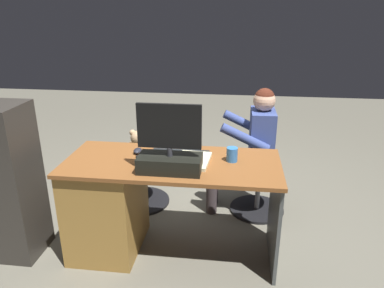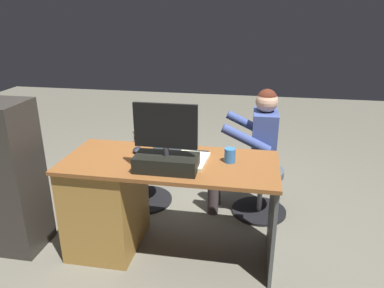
# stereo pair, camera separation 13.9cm
# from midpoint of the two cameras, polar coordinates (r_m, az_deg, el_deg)

# --- Properties ---
(ground_plane) EXTENTS (10.00, 10.00, 0.00)m
(ground_plane) POSITION_cam_midpoint_polar(r_m,az_deg,el_deg) (3.21, -0.45, -12.51)
(ground_plane) COLOR #646154
(desk) EXTENTS (1.51, 0.65, 0.75)m
(desk) POSITION_cam_midpoint_polar(r_m,az_deg,el_deg) (2.81, -9.90, -8.56)
(desk) COLOR brown
(desk) RESTS_ON ground_plane
(monitor) EXTENTS (0.41, 0.21, 0.45)m
(monitor) POSITION_cam_midpoint_polar(r_m,az_deg,el_deg) (2.36, -2.39, -1.46)
(monitor) COLOR black
(monitor) RESTS_ON desk
(keyboard) EXTENTS (0.42, 0.14, 0.02)m
(keyboard) POSITION_cam_midpoint_polar(r_m,az_deg,el_deg) (2.65, -0.57, -1.53)
(keyboard) COLOR black
(keyboard) RESTS_ON desk
(computer_mouse) EXTENTS (0.06, 0.10, 0.04)m
(computer_mouse) POSITION_cam_midpoint_polar(r_m,az_deg,el_deg) (2.72, -7.14, -0.90)
(computer_mouse) COLOR #21222B
(computer_mouse) RESTS_ON desk
(cup) EXTENTS (0.08, 0.08, 0.10)m
(cup) POSITION_cam_midpoint_polar(r_m,az_deg,el_deg) (2.54, 7.52, -1.78)
(cup) COLOR #3372BF
(cup) RESTS_ON desk
(tv_remote) EXTENTS (0.11, 0.15, 0.02)m
(tv_remote) POSITION_cam_midpoint_polar(r_m,az_deg,el_deg) (2.58, -6.70, -2.35)
(tv_remote) COLOR black
(tv_remote) RESTS_ON desk
(notebook_binder) EXTENTS (0.24, 0.32, 0.02)m
(notebook_binder) POSITION_cam_midpoint_polar(r_m,az_deg,el_deg) (2.53, 1.39, -2.60)
(notebook_binder) COLOR beige
(notebook_binder) RESTS_ON desk
(office_chair_teddy) EXTENTS (0.54, 0.54, 0.43)m
(office_chair_teddy) POSITION_cam_midpoint_polar(r_m,az_deg,el_deg) (3.48, -6.55, -5.46)
(office_chair_teddy) COLOR black
(office_chair_teddy) RESTS_ON ground_plane
(teddy_bear) EXTENTS (0.21, 0.21, 0.30)m
(teddy_bear) POSITION_cam_midpoint_polar(r_m,az_deg,el_deg) (3.35, -6.73, -0.30)
(teddy_bear) COLOR tan
(teddy_bear) RESTS_ON office_chair_teddy
(visitor_chair) EXTENTS (0.49, 0.49, 0.43)m
(visitor_chair) POSITION_cam_midpoint_polar(r_m,az_deg,el_deg) (3.34, 11.85, -6.81)
(visitor_chair) COLOR black
(visitor_chair) RESTS_ON ground_plane
(person) EXTENTS (0.56, 0.48, 1.14)m
(person) POSITION_cam_midpoint_polar(r_m,az_deg,el_deg) (3.17, 10.71, -0.02)
(person) COLOR #394987
(person) RESTS_ON ground_plane
(equipment_rack) EXTENTS (0.44, 0.36, 1.15)m
(equipment_rack) POSITION_cam_midpoint_polar(r_m,az_deg,el_deg) (2.98, -25.86, -4.84)
(equipment_rack) COLOR #322E29
(equipment_rack) RESTS_ON ground_plane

